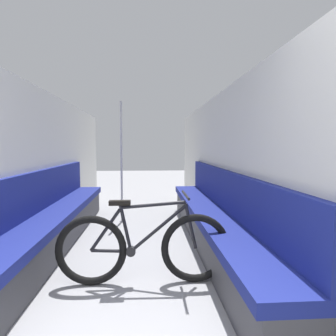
% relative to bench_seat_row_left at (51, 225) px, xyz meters
% --- Properties ---
extents(wall_left, '(0.10, 9.21, 2.09)m').
position_rel_bench_seat_row_left_xyz_m(wall_left, '(-0.26, 0.08, 0.73)').
color(wall_left, silver).
rests_on(wall_left, ground).
extents(wall_right, '(0.10, 9.21, 2.09)m').
position_rel_bench_seat_row_left_xyz_m(wall_right, '(2.33, 0.08, 0.73)').
color(wall_right, silver).
rests_on(wall_right, ground).
extents(bench_seat_row_left, '(0.48, 4.63, 1.00)m').
position_rel_bench_seat_row_left_xyz_m(bench_seat_row_left, '(0.00, 0.00, 0.00)').
color(bench_seat_row_left, '#3D3D42').
rests_on(bench_seat_row_left, ground).
extents(bench_seat_row_right, '(0.48, 4.63, 1.00)m').
position_rel_bench_seat_row_left_xyz_m(bench_seat_row_right, '(2.07, 0.00, 0.00)').
color(bench_seat_row_right, '#3D3D42').
rests_on(bench_seat_row_right, ground).
extents(bicycle, '(1.66, 0.46, 0.86)m').
position_rel_bench_seat_row_left_xyz_m(bicycle, '(1.19, -1.02, 0.03)').
color(bicycle, black).
rests_on(bicycle, ground).
extents(grab_pole_near, '(0.08, 0.08, 2.07)m').
position_rel_bench_seat_row_left_xyz_m(grab_pole_near, '(0.78, 1.36, 0.69)').
color(grab_pole_near, gray).
rests_on(grab_pole_near, ground).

